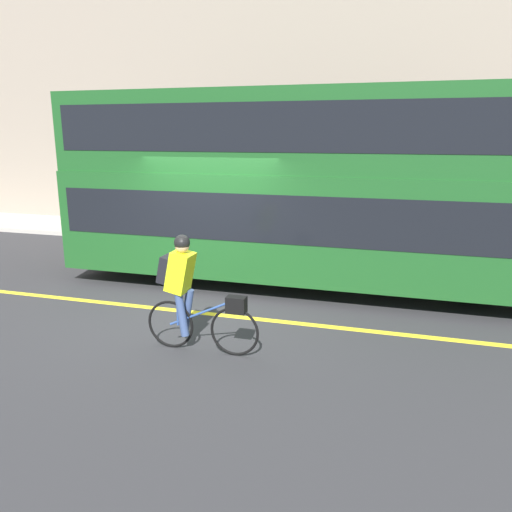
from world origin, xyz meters
TOP-DOWN VIEW (x-y plane):
  - ground_plane at (0.00, 0.00)m, footprint 80.00×80.00m
  - road_center_line at (0.00, -0.07)m, footprint 50.00×0.14m
  - sidewalk_curb at (0.00, 5.96)m, footprint 60.00×2.47m
  - building_facade at (0.00, 7.34)m, footprint 60.00×0.30m
  - bus at (1.65, 1.98)m, footprint 9.45×2.42m
  - cyclist_on_bike at (0.60, -1.44)m, footprint 1.61×0.32m
  - street_sign_post at (-3.25, 5.83)m, footprint 0.36×0.09m

SIDE VIEW (x-z plane):
  - ground_plane at x=0.00m, z-range 0.00..0.00m
  - road_center_line at x=0.00m, z-range 0.00..0.01m
  - sidewalk_curb at x=0.00m, z-range 0.00..0.11m
  - cyclist_on_bike at x=0.60m, z-range 0.06..1.68m
  - street_sign_post at x=-3.25m, z-range 0.26..2.82m
  - bus at x=1.65m, z-range 0.21..3.86m
  - building_facade at x=0.00m, z-range 0.00..8.65m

